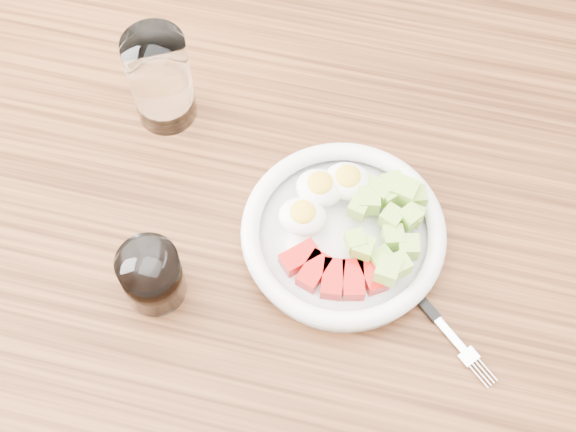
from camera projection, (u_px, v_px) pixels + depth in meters
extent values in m
plane|color=brown|center=(292.00, 399.00, 1.62)|extent=(4.00, 4.00, 0.00)
cube|color=brown|center=(0.00, 92.00, 1.51)|extent=(0.07, 0.07, 0.73)
cube|color=brown|center=(294.00, 244.00, 0.95)|extent=(1.50, 0.90, 0.04)
cylinder|color=white|center=(343.00, 238.00, 0.92)|extent=(0.22, 0.22, 0.01)
torus|color=white|center=(344.00, 232.00, 0.90)|extent=(0.23, 0.23, 0.02)
cube|color=#B20D0B|center=(300.00, 258.00, 0.89)|extent=(0.05, 0.05, 0.02)
cube|color=#B20D0B|center=(314.00, 271.00, 0.88)|extent=(0.04, 0.05, 0.02)
cube|color=#B20D0B|center=(333.00, 279.00, 0.88)|extent=(0.03, 0.04, 0.02)
cube|color=#B20D0B|center=(353.00, 280.00, 0.88)|extent=(0.03, 0.05, 0.02)
cube|color=#B20D0B|center=(372.00, 274.00, 0.88)|extent=(0.04, 0.05, 0.02)
ellipsoid|color=white|center=(320.00, 188.00, 0.92)|extent=(0.06, 0.05, 0.03)
ellipsoid|color=yellow|center=(320.00, 183.00, 0.91)|extent=(0.03, 0.03, 0.01)
ellipsoid|color=white|center=(347.00, 181.00, 0.92)|extent=(0.06, 0.05, 0.03)
ellipsoid|color=yellow|center=(348.00, 176.00, 0.91)|extent=(0.03, 0.03, 0.01)
ellipsoid|color=white|center=(303.00, 217.00, 0.90)|extent=(0.06, 0.05, 0.03)
ellipsoid|color=yellow|center=(303.00, 212.00, 0.89)|extent=(0.03, 0.03, 0.01)
cube|color=#A1C54C|center=(410.00, 217.00, 0.89)|extent=(0.03, 0.03, 0.02)
cube|color=#A1C54C|center=(393.00, 237.00, 0.89)|extent=(0.03, 0.03, 0.02)
cube|color=#A1C54C|center=(387.00, 271.00, 0.86)|extent=(0.03, 0.03, 0.02)
cube|color=#A1C54C|center=(389.00, 193.00, 0.91)|extent=(0.04, 0.04, 0.02)
cube|color=#A1C54C|center=(408.00, 247.00, 0.89)|extent=(0.03, 0.03, 0.02)
cube|color=#A1C54C|center=(417.00, 197.00, 0.91)|extent=(0.03, 0.03, 0.02)
cube|color=#A1C54C|center=(392.00, 185.00, 0.91)|extent=(0.03, 0.03, 0.02)
cube|color=#A1C54C|center=(359.00, 208.00, 0.90)|extent=(0.02, 0.02, 0.02)
cube|color=#A1C54C|center=(392.00, 218.00, 0.90)|extent=(0.03, 0.03, 0.02)
cube|color=#A1C54C|center=(355.00, 241.00, 0.88)|extent=(0.03, 0.03, 0.02)
cube|color=#A1C54C|center=(388.00, 266.00, 0.88)|extent=(0.03, 0.03, 0.02)
cube|color=#A1C54C|center=(405.00, 191.00, 0.91)|extent=(0.03, 0.03, 0.03)
cube|color=#A1C54C|center=(369.00, 201.00, 0.90)|extent=(0.03, 0.03, 0.02)
cube|color=#A1C54C|center=(363.00, 248.00, 0.88)|extent=(0.02, 0.02, 0.02)
cube|color=#A1C54C|center=(371.00, 192.00, 0.92)|extent=(0.03, 0.03, 0.02)
cube|color=#A1C54C|center=(414.00, 215.00, 0.90)|extent=(0.02, 0.02, 0.02)
cube|color=#A1C54C|center=(382.00, 260.00, 0.88)|extent=(0.03, 0.03, 0.02)
cube|color=#A1C54C|center=(399.00, 265.00, 0.86)|extent=(0.03, 0.03, 0.02)
cube|color=#A1C54C|center=(383.00, 191.00, 0.91)|extent=(0.03, 0.03, 0.02)
cube|color=black|center=(412.00, 291.00, 0.89)|extent=(0.07, 0.06, 0.01)
cube|color=silver|center=(451.00, 336.00, 0.87)|extent=(0.04, 0.04, 0.00)
cube|color=silver|center=(469.00, 357.00, 0.86)|extent=(0.02, 0.02, 0.00)
cylinder|color=silver|center=(479.00, 377.00, 0.85)|extent=(0.02, 0.02, 0.00)
cylinder|color=silver|center=(482.00, 374.00, 0.85)|extent=(0.02, 0.02, 0.00)
cylinder|color=silver|center=(485.00, 372.00, 0.85)|extent=(0.02, 0.02, 0.00)
cylinder|color=silver|center=(488.00, 370.00, 0.85)|extent=(0.02, 0.02, 0.00)
cylinder|color=white|center=(160.00, 80.00, 0.95)|extent=(0.07, 0.07, 0.13)
cylinder|color=white|center=(152.00, 276.00, 0.86)|extent=(0.07, 0.07, 0.08)
cylinder|color=black|center=(152.00, 276.00, 0.87)|extent=(0.06, 0.06, 0.07)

